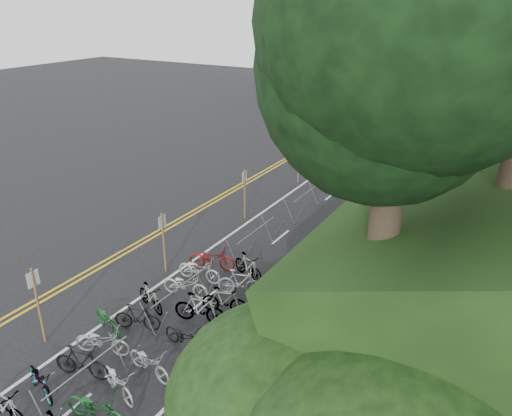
{
  "coord_description": "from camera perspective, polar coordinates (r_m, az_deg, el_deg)",
  "views": [
    {
      "loc": [
        12.33,
        -8.07,
        10.0
      ],
      "look_at": [
        1.98,
        9.71,
        1.3
      ],
      "focal_mm": 35.0,
      "sensor_mm": 36.0,
      "label": 1
    }
  ],
  "objects": [
    {
      "name": "ground",
      "position": [
        17.81,
        -22.36,
        -13.24
      ],
      "size": [
        120.0,
        120.0,
        0.0
      ],
      "primitive_type": "plane",
      "color": "black",
      "rests_on": "ground"
    },
    {
      "name": "bike_front",
      "position": [
        17.08,
        -16.56,
        -12.21
      ],
      "size": [
        1.1,
        1.77,
        0.88
      ],
      "primitive_type": "imported",
      "rotation": [
        0.0,
        0.0,
        1.24
      ],
      "color": "#144C1E",
      "rests_on": "ground"
    },
    {
      "name": "red_curb",
      "position": [
        23.36,
        10.78,
        -2.72
      ],
      "size": [
        0.25,
        28.0,
        0.1
      ],
      "primitive_type": "cube",
      "color": "maroon",
      "rests_on": "ground"
    },
    {
      "name": "bike_racks_rest",
      "position": [
        24.79,
        5.87,
        1.15
      ],
      "size": [
        1.14,
        23.0,
        1.17
      ],
      "color": "gray",
      "rests_on": "ground"
    },
    {
      "name": "signpost_near",
      "position": [
        16.77,
        -23.7,
        -9.72
      ],
      "size": [
        0.08,
        0.4,
        2.63
      ],
      "color": "brown",
      "rests_on": "ground"
    },
    {
      "name": "signposts_rest",
      "position": [
        26.42,
        2.09,
        3.99
      ],
      "size": [
        0.08,
        18.4,
        2.5
      ],
      "color": "brown",
      "rests_on": "ground"
    },
    {
      "name": "bike_rack_front",
      "position": [
        14.39,
        -18.53,
        -17.78
      ],
      "size": [
        1.18,
        2.82,
        1.25
      ],
      "color": "gray",
      "rests_on": "ground"
    },
    {
      "name": "bike_valet",
      "position": [
        16.47,
        -11.35,
        -12.9
      ],
      "size": [
        3.25,
        10.93,
        1.1
      ],
      "color": "slate",
      "rests_on": "ground"
    },
    {
      "name": "road_markings",
      "position": [
        23.81,
        -2.34,
        -1.92
      ],
      "size": [
        7.47,
        80.0,
        0.01
      ],
      "color": "gold",
      "rests_on": "ground"
    }
  ]
}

